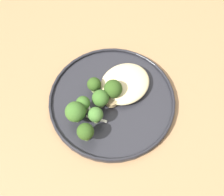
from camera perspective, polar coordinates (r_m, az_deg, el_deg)
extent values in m
plane|color=#665B51|center=(1.40, -0.58, -12.96)|extent=(6.00, 6.00, 0.00)
cube|color=#9E754C|center=(0.72, -1.10, 2.05)|extent=(1.40, 1.00, 0.04)
cylinder|color=#232328|center=(0.68, 0.00, -0.59)|extent=(0.29, 0.29, 0.01)
torus|color=black|center=(0.67, 0.00, -0.26)|extent=(0.29, 0.29, 0.01)
ellipsoid|color=beige|center=(0.68, 2.51, 2.82)|extent=(0.12, 0.10, 0.03)
cylinder|color=#DBB77A|center=(0.68, 4.62, 2.11)|extent=(0.02, 0.02, 0.01)
cylinder|color=#8E774F|center=(0.68, 4.66, 2.36)|extent=(0.02, 0.02, 0.00)
cylinder|color=#DBB77A|center=(0.69, 0.67, 3.70)|extent=(0.03, 0.03, 0.01)
cylinder|color=#8E774F|center=(0.68, 0.68, 4.03)|extent=(0.03, 0.03, 0.00)
cylinder|color=#DBB77A|center=(0.69, 2.78, 2.92)|extent=(0.03, 0.03, 0.01)
cylinder|color=#8E774F|center=(0.68, 2.81, 3.18)|extent=(0.03, 0.03, 0.00)
cylinder|color=#DBB77A|center=(0.66, -0.11, -0.49)|extent=(0.03, 0.03, 0.01)
cylinder|color=#8E774F|center=(0.66, -0.11, -0.17)|extent=(0.03, 0.03, 0.00)
cylinder|color=#7A994C|center=(0.67, 0.21, 0.72)|extent=(0.01, 0.01, 0.02)
sphere|color=#2D4C19|center=(0.65, 0.22, 1.79)|extent=(0.04, 0.04, 0.04)
cylinder|color=#7A994C|center=(0.65, -5.46, -1.98)|extent=(0.02, 0.02, 0.03)
sphere|color=#386023|center=(0.63, -5.65, -0.98)|extent=(0.03, 0.03, 0.03)
cylinder|color=#7A994C|center=(0.63, -4.98, -7.37)|extent=(0.02, 0.02, 0.03)
sphere|color=#2D4C19|center=(0.60, -5.18, -6.48)|extent=(0.04, 0.04, 0.04)
cylinder|color=#7A994C|center=(0.64, -3.10, -4.12)|extent=(0.01, 0.01, 0.02)
sphere|color=#42702D|center=(0.62, -3.21, -3.21)|extent=(0.03, 0.03, 0.03)
cylinder|color=#7A994C|center=(0.65, -6.83, -3.81)|extent=(0.01, 0.01, 0.03)
sphere|color=#386023|center=(0.62, -7.13, -2.66)|extent=(0.04, 0.04, 0.04)
cylinder|color=#89A356|center=(0.68, -3.29, 1.71)|extent=(0.02, 0.02, 0.02)
sphere|color=#2D4C19|center=(0.66, -3.38, 2.57)|extent=(0.03, 0.03, 0.03)
cylinder|color=#7A994C|center=(0.66, -2.18, -0.97)|extent=(0.02, 0.02, 0.02)
sphere|color=#386023|center=(0.64, -2.25, -0.02)|extent=(0.04, 0.04, 0.04)
cube|color=silver|center=(0.65, -3.04, -4.06)|extent=(0.03, 0.04, 0.00)
cube|color=silver|center=(0.66, -4.28, -2.37)|extent=(0.03, 0.06, 0.00)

